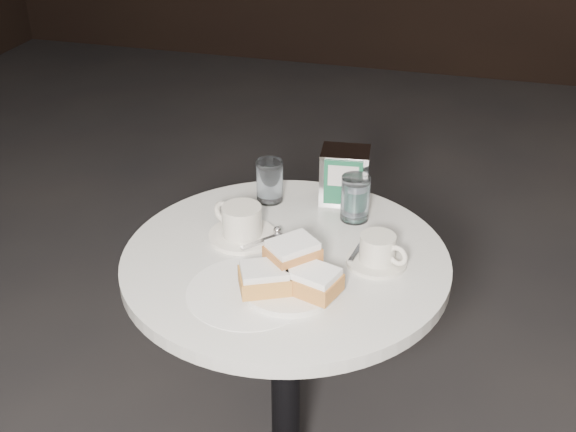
# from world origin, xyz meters

# --- Properties ---
(cafe_table) EXTENTS (0.70, 0.70, 0.74)m
(cafe_table) POSITION_xyz_m (0.00, 0.00, 0.55)
(cafe_table) COLOR black
(cafe_table) RESTS_ON ground
(sugar_spill) EXTENTS (0.30, 0.30, 0.00)m
(sugar_spill) POSITION_xyz_m (-0.03, -0.15, 0.75)
(sugar_spill) COLOR white
(sugar_spill) RESTS_ON cafe_table
(beignet_plate) EXTENTS (0.22, 0.22, 0.09)m
(beignet_plate) POSITION_xyz_m (0.04, -0.12, 0.78)
(beignet_plate) COLOR silver
(beignet_plate) RESTS_ON cafe_table
(coffee_cup_left) EXTENTS (0.20, 0.20, 0.08)m
(coffee_cup_left) POSITION_xyz_m (-0.11, 0.04, 0.78)
(coffee_cup_left) COLOR white
(coffee_cup_left) RESTS_ON cafe_table
(coffee_cup_right) EXTENTS (0.17, 0.17, 0.07)m
(coffee_cup_right) POSITION_xyz_m (0.19, 0.02, 0.77)
(coffee_cup_right) COLOR silver
(coffee_cup_right) RESTS_ON cafe_table
(water_glass_left) EXTENTS (0.07, 0.07, 0.10)m
(water_glass_left) POSITION_xyz_m (-0.10, 0.23, 0.80)
(water_glass_left) COLOR white
(water_glass_left) RESTS_ON cafe_table
(water_glass_right) EXTENTS (0.09, 0.09, 0.11)m
(water_glass_right) POSITION_xyz_m (0.11, 0.19, 0.80)
(water_glass_right) COLOR white
(water_glass_right) RESTS_ON cafe_table
(napkin_dispenser) EXTENTS (0.12, 0.11, 0.13)m
(napkin_dispenser) POSITION_xyz_m (0.07, 0.27, 0.81)
(napkin_dispenser) COLOR silver
(napkin_dispenser) RESTS_ON cafe_table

